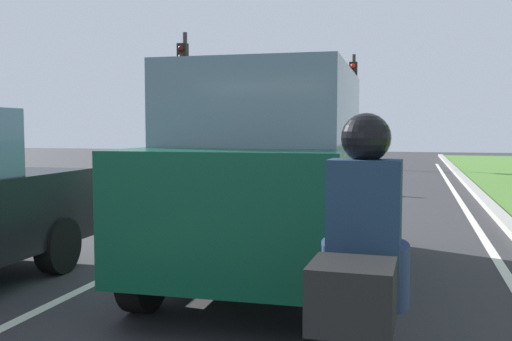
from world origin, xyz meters
TOP-DOWN VIEW (x-y plane):
  - ground_plane at (0.00, 14.00)m, footprint 60.00×60.00m
  - lane_line_center at (-0.70, 14.00)m, footprint 0.12×32.00m
  - lane_line_right_edge at (3.60, 14.00)m, footprint 0.12×32.00m
  - curb_right at (4.10, 14.00)m, footprint 0.24×48.00m
  - car_suv_ahead at (1.06, 8.25)m, footprint 2.07×4.55m
  - motorcycle at (2.30, 5.32)m, footprint 0.41×1.90m
  - rider_person at (2.30, 5.37)m, footprint 0.51×0.41m
  - traffic_light_overhead_left at (-4.65, 19.39)m, footprint 0.32×0.50m
  - traffic_light_far_median at (0.09, 26.14)m, footprint 0.32×0.50m

SIDE VIEW (x-z plane):
  - ground_plane at x=0.00m, z-range 0.00..0.00m
  - lane_line_center at x=-0.70m, z-range 0.00..0.01m
  - lane_line_right_edge at x=3.60m, z-range 0.00..0.01m
  - curb_right at x=4.10m, z-range 0.00..0.12m
  - motorcycle at x=2.30m, z-range 0.07..1.08m
  - car_suv_ahead at x=1.06m, z-range 0.03..2.31m
  - rider_person at x=2.30m, z-range 0.61..1.77m
  - traffic_light_overhead_left at x=-4.65m, z-range 0.77..5.53m
  - traffic_light_far_median at x=0.09m, z-range 0.79..5.52m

